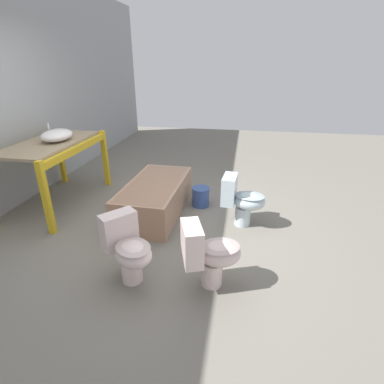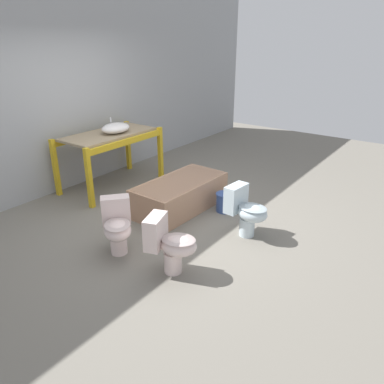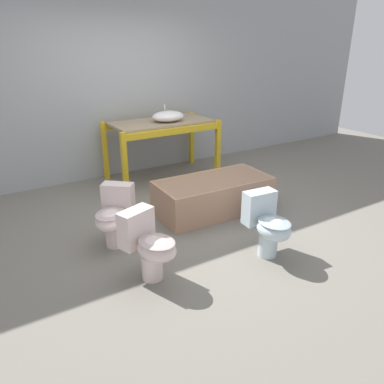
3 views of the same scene
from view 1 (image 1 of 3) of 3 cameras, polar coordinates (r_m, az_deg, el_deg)
The scene contains 8 objects.
ground_plane at distance 3.86m, azimuth -10.14°, elevation -6.42°, with size 12.00×12.00×0.00m, color slate.
shelving_rack at distance 4.57m, azimuth -25.35°, elevation 6.92°, with size 1.64×0.87×0.91m.
sink_basin at distance 4.53m, azimuth -24.36°, elevation 9.83°, with size 0.50×0.37×0.24m.
bathtub_main at distance 4.07m, azimuth -6.98°, elevation -0.65°, with size 1.47×0.74×0.43m.
toilet_near at distance 2.72m, azimuth 3.38°, elevation -11.54°, with size 0.47×0.60×0.64m.
toilet_far at distance 3.74m, azimuth 9.45°, elevation -1.41°, with size 0.36×0.55×0.64m.
toilet_extra at distance 2.84m, azimuth -12.04°, elevation -10.40°, with size 0.59×0.61×0.64m.
bucket_white at distance 4.26m, azimuth 1.66°, elevation -0.82°, with size 0.26×0.26×0.28m.
Camera 1 is at (-3.12, -1.24, 1.91)m, focal length 28.00 mm.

